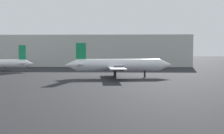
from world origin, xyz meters
The scene contains 2 objects.
airplane_distant centered at (-5.00, 57.13, 3.31)m, with size 28.45×21.48×9.04m.
terminal_building centered at (-19.76, 111.98, 6.86)m, with size 90.97×22.97×13.71m, color #B7B7B2.
Camera 1 is at (-3.97, -13.12, 7.20)m, focal length 43.11 mm.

